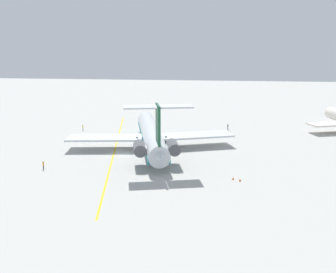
{
  "coord_description": "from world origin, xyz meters",
  "views": [
    {
      "loc": [
        79.99,
        20.86,
        23.36
      ],
      "look_at": [
        -4.93,
        9.68,
        3.05
      ],
      "focal_mm": 40.33,
      "sensor_mm": 36.0,
      "label": 1
    }
  ],
  "objects": [
    {
      "name": "ground",
      "position": [
        0.0,
        0.0,
        0.0
      ],
      "size": [
        389.4,
        389.4,
        0.0
      ],
      "primitive_type": "plane",
      "color": "#ADADA8"
    },
    {
      "name": "main_jetliner",
      "position": [
        -3.72,
        6.0,
        3.54
      ],
      "size": [
        44.01,
        39.36,
        13.0
      ],
      "rotation": [
        0.0,
        0.0,
        3.4
      ],
      "color": "silver",
      "rests_on": "ground"
    },
    {
      "name": "ground_crew_near_nose",
      "position": [
        -21.82,
        -17.24,
        1.11
      ],
      "size": [
        0.44,
        0.28,
        1.75
      ],
      "rotation": [
        0.0,
        0.0,
        4.74
      ],
      "color": "black",
      "rests_on": "ground"
    },
    {
      "name": "ground_crew_near_tail",
      "position": [
        13.3,
        -12.56,
        1.08
      ],
      "size": [
        0.27,
        0.37,
        1.71
      ],
      "rotation": [
        0.0,
        0.0,
        5.69
      ],
      "color": "black",
      "rests_on": "ground"
    },
    {
      "name": "ground_crew_portside",
      "position": [
        -28.22,
        24.14,
        1.16
      ],
      "size": [
        0.39,
        0.31,
        1.83
      ],
      "rotation": [
        0.0,
        0.0,
        0.92
      ],
      "color": "black",
      "rests_on": "ground"
    },
    {
      "name": "safety_cone_nose",
      "position": [
        14.46,
        24.14,
        0.28
      ],
      "size": [
        0.4,
        0.4,
        0.55
      ],
      "primitive_type": "cone",
      "color": "#EA590F",
      "rests_on": "ground"
    },
    {
      "name": "safety_cone_wingtip",
      "position": [
        15.13,
        25.32,
        0.28
      ],
      "size": [
        0.4,
        0.4,
        0.55
      ],
      "primitive_type": "cone",
      "color": "#EA590F",
      "rests_on": "ground"
    },
    {
      "name": "taxiway_centreline",
      "position": [
        -4.93,
        -3.04,
        0.0
      ],
      "size": [
        77.28,
        15.9,
        0.01
      ],
      "primitive_type": "cube",
      "rotation": [
        0.0,
        0.0,
        3.34
      ],
      "color": "gold",
      "rests_on": "ground"
    }
  ]
}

